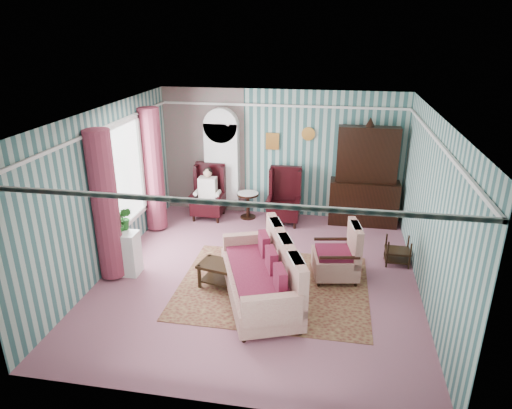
% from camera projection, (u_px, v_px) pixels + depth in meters
% --- Properties ---
extents(floor, '(6.00, 6.00, 0.00)m').
position_uv_depth(floor, '(259.00, 276.00, 8.16)').
color(floor, '#965766').
rests_on(floor, ground).
extents(room_shell, '(5.53, 6.02, 2.91)m').
position_uv_depth(room_shell, '(225.00, 164.00, 7.69)').
color(room_shell, '#335E5C').
rests_on(room_shell, ground).
extents(bookcase, '(0.80, 0.28, 2.24)m').
position_uv_depth(bookcase, '(222.00, 167.00, 10.57)').
color(bookcase, silver).
rests_on(bookcase, floor).
extents(dresser_hutch, '(1.50, 0.56, 2.36)m').
position_uv_depth(dresser_hutch, '(366.00, 174.00, 9.91)').
color(dresser_hutch, black).
rests_on(dresser_hutch, floor).
extents(wingback_left, '(0.76, 0.80, 1.25)m').
position_uv_depth(wingback_left, '(208.00, 192.00, 10.43)').
color(wingback_left, black).
rests_on(wingback_left, floor).
extents(wingback_right, '(0.76, 0.80, 1.25)m').
position_uv_depth(wingback_right, '(284.00, 197.00, 10.15)').
color(wingback_right, black).
rests_on(wingback_right, floor).
extents(seated_woman, '(0.44, 0.40, 1.18)m').
position_uv_depth(seated_woman, '(208.00, 194.00, 10.45)').
color(seated_woman, beige).
rests_on(seated_woman, floor).
extents(round_side_table, '(0.50, 0.50, 0.60)m').
position_uv_depth(round_side_table, '(248.00, 206.00, 10.54)').
color(round_side_table, black).
rests_on(round_side_table, floor).
extents(nest_table, '(0.45, 0.38, 0.54)m').
position_uv_depth(nest_table, '(398.00, 251.00, 8.48)').
color(nest_table, black).
rests_on(nest_table, floor).
extents(plant_stand, '(0.55, 0.35, 0.80)m').
position_uv_depth(plant_stand, '(124.00, 253.00, 8.12)').
color(plant_stand, silver).
rests_on(plant_stand, floor).
extents(rug, '(3.20, 2.60, 0.01)m').
position_uv_depth(rug, '(273.00, 286.00, 7.83)').
color(rug, '#511B23').
rests_on(rug, floor).
extents(sofa, '(1.73, 2.42, 1.10)m').
position_uv_depth(sofa, '(259.00, 271.00, 7.22)').
color(sofa, '#B7A68E').
rests_on(sofa, floor).
extents(floral_armchair, '(0.89, 0.96, 0.99)m').
position_uv_depth(floral_armchair, '(336.00, 252.00, 7.94)').
color(floral_armchair, beige).
rests_on(floral_armchair, floor).
extents(coffee_table, '(0.89, 0.64, 0.43)m').
position_uv_depth(coffee_table, '(223.00, 275.00, 7.75)').
color(coffee_table, black).
rests_on(coffee_table, floor).
extents(potted_plant_a, '(0.41, 0.38, 0.37)m').
position_uv_depth(potted_plant_a, '(117.00, 225.00, 7.84)').
color(potted_plant_a, '#1B571F').
rests_on(potted_plant_a, plant_stand).
extents(potted_plant_b, '(0.24, 0.20, 0.43)m').
position_uv_depth(potted_plant_b, '(125.00, 218.00, 8.03)').
color(potted_plant_b, '#25541A').
rests_on(potted_plant_b, plant_stand).
extents(potted_plant_c, '(0.22, 0.22, 0.35)m').
position_uv_depth(potted_plant_c, '(120.00, 221.00, 8.01)').
color(potted_plant_c, '#1F561B').
rests_on(potted_plant_c, plant_stand).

